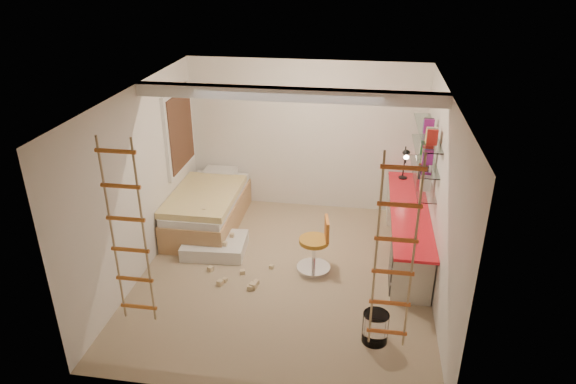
% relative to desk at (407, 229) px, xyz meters
% --- Properties ---
extents(floor, '(4.50, 4.50, 0.00)m').
position_rel_desk_xyz_m(floor, '(-1.72, -0.86, -0.40)').
color(floor, tan).
rests_on(floor, ground).
extents(ceiling_beam, '(4.00, 0.18, 0.16)m').
position_rel_desk_xyz_m(ceiling_beam, '(-1.72, -0.56, 2.12)').
color(ceiling_beam, white).
rests_on(ceiling_beam, ceiling).
extents(window_frame, '(0.06, 1.15, 1.35)m').
position_rel_desk_xyz_m(window_frame, '(-3.69, 0.64, 1.15)').
color(window_frame, white).
rests_on(window_frame, wall_left).
extents(window_blind, '(0.02, 1.00, 1.20)m').
position_rel_desk_xyz_m(window_blind, '(-3.65, 0.64, 1.15)').
color(window_blind, '#4C2D1E').
rests_on(window_blind, window_frame).
extents(rope_ladder_left, '(0.41, 0.04, 2.13)m').
position_rel_desk_xyz_m(rope_ladder_left, '(-3.07, -2.61, 1.11)').
color(rope_ladder_left, '#BD6920').
rests_on(rope_ladder_left, ceiling).
extents(rope_ladder_right, '(0.41, 0.04, 2.13)m').
position_rel_desk_xyz_m(rope_ladder_right, '(-0.37, -2.61, 1.11)').
color(rope_ladder_right, '#CE5723').
rests_on(rope_ladder_right, ceiling).
extents(waste_bin, '(0.30, 0.30, 0.38)m').
position_rel_desk_xyz_m(waste_bin, '(-0.45, -2.06, -0.21)').
color(waste_bin, white).
rests_on(waste_bin, floor).
extents(desk, '(0.56, 2.80, 0.75)m').
position_rel_desk_xyz_m(desk, '(0.00, 0.00, 0.00)').
color(desk, red).
rests_on(desk, floor).
extents(shelves, '(0.25, 1.80, 0.71)m').
position_rel_desk_xyz_m(shelves, '(0.15, 0.27, 1.10)').
color(shelves, white).
rests_on(shelves, wall_right).
extents(bed, '(1.02, 2.00, 0.69)m').
position_rel_desk_xyz_m(bed, '(-3.20, 0.36, -0.07)').
color(bed, '#AD7F51').
rests_on(bed, floor).
extents(task_lamp, '(0.14, 0.36, 0.57)m').
position_rel_desk_xyz_m(task_lamp, '(-0.05, 0.96, 0.73)').
color(task_lamp, black).
rests_on(task_lamp, desk).
extents(swivel_chair, '(0.56, 0.56, 0.82)m').
position_rel_desk_xyz_m(swivel_chair, '(-1.30, -0.68, -0.10)').
color(swivel_chair, '#B67C23').
rests_on(swivel_chair, floor).
extents(play_platform, '(0.97, 0.78, 0.41)m').
position_rel_desk_xyz_m(play_platform, '(-2.91, -0.40, -0.24)').
color(play_platform, silver).
rests_on(play_platform, floor).
extents(toy_blocks, '(1.24, 1.07, 0.68)m').
position_rel_desk_xyz_m(toy_blocks, '(-2.57, -0.81, -0.21)').
color(toy_blocks, '#CCB284').
rests_on(toy_blocks, floor).
extents(books, '(0.14, 0.64, 0.92)m').
position_rel_desk_xyz_m(books, '(0.15, 0.27, 1.20)').
color(books, white).
rests_on(books, shelves).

